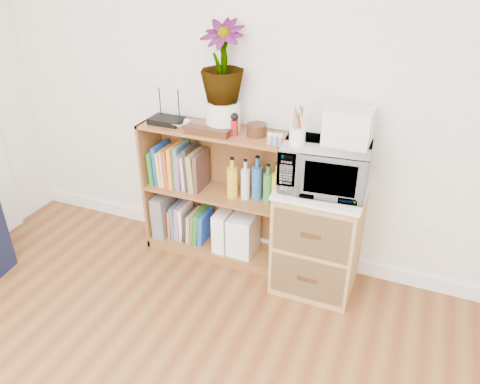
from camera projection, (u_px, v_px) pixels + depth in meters
The scene contains 21 objects.
skirting_board at pixel (268, 245), 3.41m from camera, with size 4.00×0.02×0.10m, color white.
bookshelf at pixel (215, 194), 3.21m from camera, with size 1.00×0.30×0.95m, color brown.
wicker_unit at pixel (318, 239), 2.96m from camera, with size 0.50×0.45×0.70m, color #9E7542.
microwave at pixel (325, 167), 2.71m from camera, with size 0.50×0.34×0.28m, color white.
pen_cup at pixel (297, 137), 2.62m from camera, with size 0.09×0.09×0.10m, color white.
small_appliance at pixel (349, 126), 2.62m from camera, with size 0.26×0.22×0.21m, color silver.
router at pixel (167, 121), 3.07m from camera, with size 0.21×0.15×0.04m, color black.
white_bowl at pixel (179, 124), 3.03m from camera, with size 0.13×0.13×0.03m, color silver.
plant_pot at pixel (223, 116), 2.94m from camera, with size 0.22×0.22×0.19m, color silver.
potted_plant at pixel (222, 62), 2.78m from camera, with size 0.27×0.27×0.48m, color #34702D.
trinket_box at pixel (207, 131), 2.89m from camera, with size 0.29×0.07×0.05m, color #371A0F.
kokeshi_doll at pixel (235, 128), 2.87m from camera, with size 0.04×0.04×0.10m, color maroon.
wooden_bowl at pixel (257, 130), 2.88m from camera, with size 0.13×0.13×0.07m, color #331C0E.
paint_jars at pixel (275, 140), 2.75m from camera, with size 0.11×0.04×0.06m, color pink.
file_box at pixel (165, 213), 3.47m from camera, with size 0.09×0.25×0.32m, color slate.
magazine_holder_left at pixel (224, 228), 3.31m from camera, with size 0.09×0.23×0.29m, color white.
magazine_holder_mid at pixel (238, 232), 3.28m from camera, with size 0.09×0.22×0.28m, color white.
magazine_holder_right at pixel (249, 234), 3.25m from camera, with size 0.09×0.23×0.29m, color white.
cookbooks at pixel (179, 167), 3.23m from camera, with size 0.38×0.20×0.31m.
liquor_bottles at pixel (261, 182), 3.02m from camera, with size 0.46×0.07×0.29m.
lower_books at pixel (190, 223), 3.42m from camera, with size 0.29×0.19×0.27m.
Camera 1 is at (0.88, -0.43, 2.04)m, focal length 35.00 mm.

